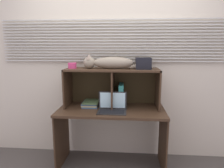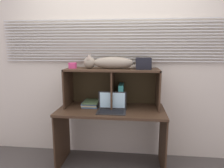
{
  "view_description": "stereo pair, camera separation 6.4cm",
  "coord_description": "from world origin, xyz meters",
  "px_view_note": "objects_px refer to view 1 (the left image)",
  "views": [
    {
      "loc": [
        0.2,
        -2.2,
        1.54
      ],
      "look_at": [
        0.0,
        0.3,
        1.07
      ],
      "focal_mm": 32.06,
      "sensor_mm": 36.0,
      "label": 1
    },
    {
      "loc": [
        0.27,
        -2.19,
        1.54
      ],
      "look_at": [
        0.0,
        0.3,
        1.07
      ],
      "focal_mm": 32.06,
      "sensor_mm": 36.0,
      "label": 2
    }
  ],
  "objects_px": {
    "laptop": "(112,107)",
    "binder_upright": "(121,95)",
    "small_basket": "(72,66)",
    "storage_box": "(143,63)",
    "book_stack": "(91,103)",
    "cat": "(109,63)"
  },
  "relations": [
    {
      "from": "laptop",
      "to": "binder_upright",
      "type": "bearing_deg",
      "value": 63.06
    },
    {
      "from": "small_basket",
      "to": "storage_box",
      "type": "xyz_separation_m",
      "value": [
        0.9,
        0.0,
        0.03
      ]
    },
    {
      "from": "laptop",
      "to": "book_stack",
      "type": "distance_m",
      "value": 0.36
    },
    {
      "from": "binder_upright",
      "to": "book_stack",
      "type": "relative_size",
      "value": 1.11
    },
    {
      "from": "laptop",
      "to": "small_basket",
      "type": "height_order",
      "value": "small_basket"
    },
    {
      "from": "small_basket",
      "to": "storage_box",
      "type": "height_order",
      "value": "storage_box"
    },
    {
      "from": "small_basket",
      "to": "laptop",
      "type": "bearing_deg",
      "value": -20.67
    },
    {
      "from": "binder_upright",
      "to": "cat",
      "type": "bearing_deg",
      "value": 180.0
    },
    {
      "from": "laptop",
      "to": "book_stack",
      "type": "height_order",
      "value": "laptop"
    },
    {
      "from": "book_stack",
      "to": "cat",
      "type": "bearing_deg",
      "value": -0.33
    },
    {
      "from": "laptop",
      "to": "storage_box",
      "type": "xyz_separation_m",
      "value": [
        0.37,
        0.2,
        0.51
      ]
    },
    {
      "from": "cat",
      "to": "binder_upright",
      "type": "bearing_deg",
      "value": -0.0
    },
    {
      "from": "cat",
      "to": "binder_upright",
      "type": "relative_size",
      "value": 2.8
    },
    {
      "from": "cat",
      "to": "binder_upright",
      "type": "height_order",
      "value": "cat"
    },
    {
      "from": "cat",
      "to": "binder_upright",
      "type": "xyz_separation_m",
      "value": [
        0.16,
        -0.0,
        -0.42
      ]
    },
    {
      "from": "binder_upright",
      "to": "laptop",
      "type": "bearing_deg",
      "value": -116.94
    },
    {
      "from": "book_stack",
      "to": "storage_box",
      "type": "height_order",
      "value": "storage_box"
    },
    {
      "from": "laptop",
      "to": "book_stack",
      "type": "bearing_deg",
      "value": 146.03
    },
    {
      "from": "binder_upright",
      "to": "storage_box",
      "type": "bearing_deg",
      "value": 0.0
    },
    {
      "from": "cat",
      "to": "small_basket",
      "type": "height_order",
      "value": "cat"
    },
    {
      "from": "storage_box",
      "to": "laptop",
      "type": "bearing_deg",
      "value": -151.74
    },
    {
      "from": "cat",
      "to": "book_stack",
      "type": "height_order",
      "value": "cat"
    }
  ]
}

